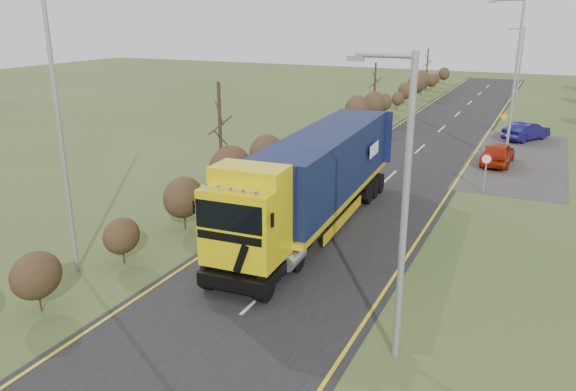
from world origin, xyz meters
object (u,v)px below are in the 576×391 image
at_px(car_blue_sedan, 526,131).
at_px(streetlight_near, 402,201).
at_px(car_red_hatchback, 498,153).
at_px(lorry, 316,176).
at_px(speed_sign, 486,166).

relative_size(car_blue_sedan, streetlight_near, 0.51).
distance_m(car_red_hatchback, car_blue_sedan, 8.61).
bearing_deg(lorry, speed_sign, 51.52).
height_order(lorry, streetlight_near, streetlight_near).
xyz_separation_m(car_red_hatchback, car_blue_sedan, (1.20, 8.53, -0.03)).
xyz_separation_m(streetlight_near, speed_sign, (0.41, 16.83, -3.07)).
distance_m(car_red_hatchback, speed_sign, 6.57).
distance_m(streetlight_near, speed_sign, 17.11).
bearing_deg(streetlight_near, lorry, 125.02).
height_order(lorry, car_blue_sedan, lorry).
xyz_separation_m(lorry, speed_sign, (6.14, 8.66, -0.94)).
bearing_deg(streetlight_near, car_red_hatchback, 88.89).
relative_size(streetlight_near, speed_sign, 3.86).
relative_size(lorry, streetlight_near, 1.86).
distance_m(car_red_hatchback, streetlight_near, 23.68).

